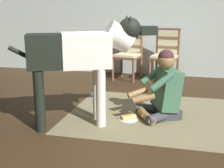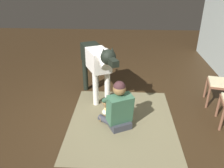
% 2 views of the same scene
% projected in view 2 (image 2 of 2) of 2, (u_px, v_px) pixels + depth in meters
% --- Properties ---
extents(ground_plane, '(13.75, 13.75, 0.00)m').
position_uv_depth(ground_plane, '(102.00, 117.00, 4.09)').
color(ground_plane, '#342414').
extents(area_rug, '(2.16, 1.82, 0.01)m').
position_uv_depth(area_rug, '(122.00, 121.00, 3.97)').
color(area_rug, '#756C4E').
rests_on(area_rug, ground).
extents(person_sitting_on_floor, '(0.70, 0.63, 0.85)m').
position_uv_depth(person_sitting_on_floor, '(118.00, 108.00, 3.72)').
color(person_sitting_on_floor, '#363840').
rests_on(person_sitting_on_floor, ground).
extents(large_dog, '(1.52, 0.85, 1.25)m').
position_uv_depth(large_dog, '(97.00, 61.00, 4.33)').
color(large_dog, silver).
rests_on(large_dog, ground).
extents(hot_dog_on_plate, '(0.25, 0.25, 0.06)m').
position_uv_depth(hot_dog_on_plate, '(109.00, 111.00, 4.23)').
color(hot_dog_on_plate, white).
rests_on(hot_dog_on_plate, ground).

